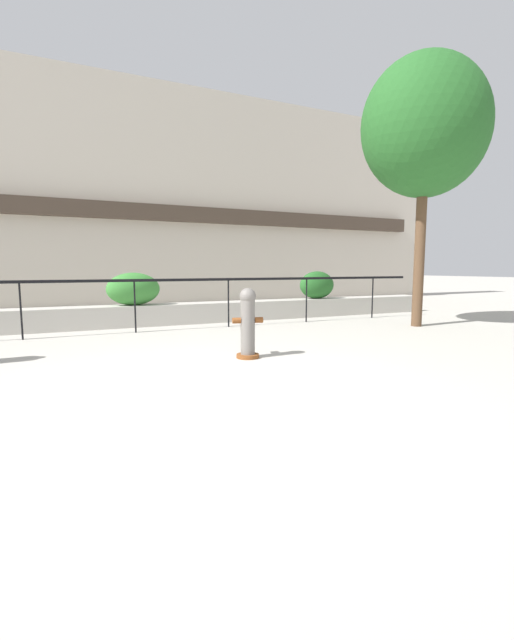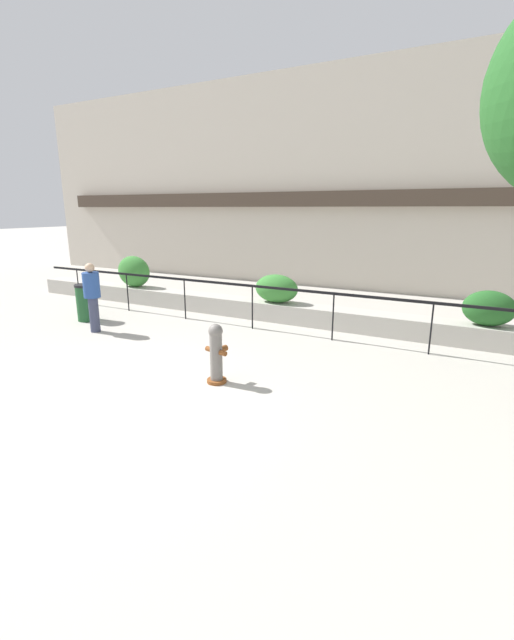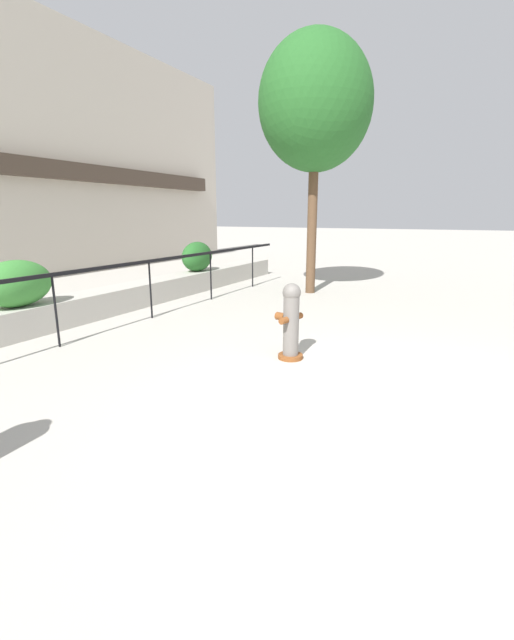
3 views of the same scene
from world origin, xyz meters
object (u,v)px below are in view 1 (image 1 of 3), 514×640
(fire_hydrant, at_px, (248,322))
(street_tree, at_px, (425,128))
(hedge_bush_1, at_px, (133,289))
(hedge_bush_2, at_px, (317,285))

(fire_hydrant, bearing_deg, street_tree, 17.29)
(hedge_bush_1, xyz_separation_m, hedge_bush_2, (5.16, 0.00, 0.01))
(hedge_bush_1, distance_m, hedge_bush_2, 5.16)
(hedge_bush_2, height_order, street_tree, street_tree)
(hedge_bush_2, bearing_deg, fire_hydrant, -133.02)
(fire_hydrant, height_order, street_tree, street_tree)
(hedge_bush_2, xyz_separation_m, fire_hydrant, (-4.19, -4.49, -0.34))
(hedge_bush_1, bearing_deg, street_tree, -25.38)
(hedge_bush_1, height_order, fire_hydrant, hedge_bush_1)
(hedge_bush_2, height_order, fire_hydrant, hedge_bush_2)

